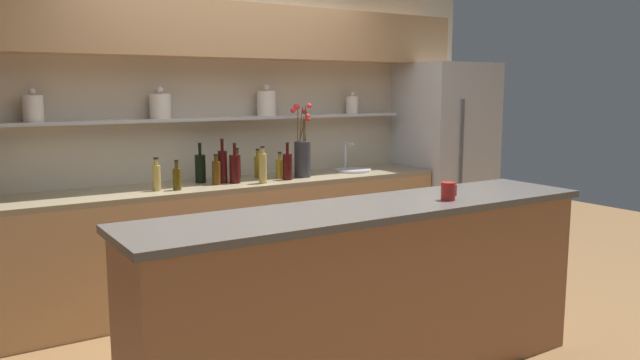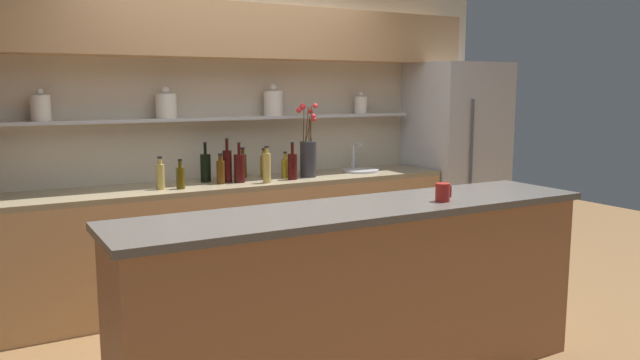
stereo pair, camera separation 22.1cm
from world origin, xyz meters
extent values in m
plane|color=brown|center=(0.00, 0.00, 0.00)|extent=(12.00, 12.00, 0.00)
cube|color=beige|center=(0.00, 1.60, 1.30)|extent=(5.20, 0.10, 2.60)
cube|color=#B7B7BC|center=(-0.04, 1.46, 1.41)|extent=(3.56, 0.18, 0.02)
cylinder|color=silver|center=(-1.38, 1.45, 1.51)|extent=(0.13, 0.13, 0.18)
sphere|color=silver|center=(-1.38, 1.45, 1.63)|extent=(0.05, 0.05, 0.05)
cylinder|color=silver|center=(-0.50, 1.45, 1.51)|extent=(0.16, 0.16, 0.19)
sphere|color=silver|center=(-0.50, 1.45, 1.64)|extent=(0.06, 0.06, 0.06)
cylinder|color=silver|center=(0.41, 1.45, 1.52)|extent=(0.16, 0.16, 0.21)
sphere|color=silver|center=(0.41, 1.45, 1.65)|extent=(0.06, 0.06, 0.06)
cylinder|color=silver|center=(1.28, 1.45, 1.50)|extent=(0.11, 0.11, 0.15)
sphere|color=silver|center=(1.28, 1.45, 1.59)|extent=(0.04, 0.04, 0.04)
cube|color=tan|center=(0.00, 1.38, 2.09)|extent=(4.42, 0.34, 0.42)
cube|color=tan|center=(-0.04, 1.24, 0.44)|extent=(3.66, 0.62, 0.88)
cube|color=gray|center=(-0.04, 1.24, 0.90)|extent=(3.66, 0.62, 0.04)
cube|color=#99603D|center=(0.00, -0.55, 0.49)|extent=(2.70, 0.55, 0.98)
cube|color=#56514C|center=(0.00, -0.55, 1.00)|extent=(2.76, 0.61, 0.04)
cube|color=#B7B7BC|center=(2.20, 1.20, 0.94)|extent=(0.79, 0.70, 1.88)
cylinder|color=#4C4C51|center=(2.06, 0.83, 1.04)|extent=(0.02, 0.02, 1.04)
cylinder|color=#2D2D33|center=(0.60, 1.19, 1.07)|extent=(0.14, 0.14, 0.29)
cylinder|color=#4C3319|center=(0.57, 1.21, 1.34)|extent=(0.02, 0.03, 0.26)
sphere|color=red|center=(0.54, 1.24, 1.47)|extent=(0.05, 0.05, 0.05)
cylinder|color=#4C3319|center=(0.60, 1.19, 1.30)|extent=(0.02, 0.03, 0.18)
sphere|color=red|center=(0.64, 1.17, 1.40)|extent=(0.04, 0.04, 0.04)
cylinder|color=#4C3319|center=(0.60, 1.16, 1.32)|extent=(0.03, 0.01, 0.21)
sphere|color=red|center=(0.61, 1.12, 1.43)|extent=(0.04, 0.04, 0.04)
cylinder|color=#4C3319|center=(0.62, 1.21, 1.34)|extent=(0.05, 0.05, 0.24)
sphere|color=red|center=(0.65, 1.24, 1.46)|extent=(0.04, 0.04, 0.04)
cylinder|color=#4C3319|center=(0.59, 1.20, 1.36)|extent=(0.05, 0.03, 0.28)
sphere|color=red|center=(0.57, 1.23, 1.50)|extent=(0.05, 0.05, 0.05)
cylinder|color=#4C3319|center=(0.62, 1.19, 1.36)|extent=(0.01, 0.02, 0.29)
sphere|color=red|center=(0.66, 1.18, 1.50)|extent=(0.04, 0.04, 0.04)
cylinder|color=#B7B7BC|center=(1.15, 1.24, 0.93)|extent=(0.32, 0.32, 0.02)
cylinder|color=#B7B7BC|center=(1.15, 1.36, 1.05)|extent=(0.02, 0.02, 0.22)
cylinder|color=#B7B7BC|center=(1.15, 1.30, 1.16)|extent=(0.02, 0.12, 0.02)
cylinder|color=#380C0C|center=(0.41, 1.12, 1.02)|extent=(0.08, 0.08, 0.21)
cylinder|color=#380C0C|center=(0.41, 1.12, 1.17)|extent=(0.02, 0.02, 0.08)
cylinder|color=black|center=(0.41, 1.12, 1.21)|extent=(0.03, 0.03, 0.01)
cylinder|color=#380C0C|center=(-0.02, 1.18, 1.03)|extent=(0.08, 0.08, 0.22)
cylinder|color=#380C0C|center=(-0.02, 1.18, 1.18)|extent=(0.02, 0.02, 0.08)
cylinder|color=black|center=(-0.02, 1.18, 1.23)|extent=(0.03, 0.03, 0.01)
cylinder|color=olive|center=(0.26, 1.35, 1.01)|extent=(0.06, 0.06, 0.18)
cylinder|color=olive|center=(0.26, 1.35, 1.12)|extent=(0.03, 0.03, 0.05)
cylinder|color=black|center=(0.26, 1.35, 1.15)|extent=(0.03, 0.03, 0.01)
cylinder|color=tan|center=(0.16, 1.06, 1.03)|extent=(0.06, 0.06, 0.23)
cylinder|color=tan|center=(0.16, 1.06, 1.17)|extent=(0.03, 0.03, 0.04)
cylinder|color=black|center=(0.16, 1.06, 1.20)|extent=(0.03, 0.03, 0.01)
cylinder|color=olive|center=(0.40, 1.22, 1.00)|extent=(0.06, 0.06, 0.15)
cylinder|color=olive|center=(0.40, 1.22, 1.10)|extent=(0.03, 0.03, 0.05)
cylinder|color=black|center=(0.40, 1.22, 1.13)|extent=(0.03, 0.03, 0.01)
cylinder|color=#4C2D0C|center=(-0.17, 1.18, 1.01)|extent=(0.06, 0.06, 0.18)
cylinder|color=#4C2D0C|center=(-0.17, 1.18, 1.12)|extent=(0.03, 0.03, 0.04)
cylinder|color=black|center=(-0.17, 1.18, 1.15)|extent=(0.03, 0.03, 0.01)
cylinder|color=tan|center=(-0.64, 1.15, 1.01)|extent=(0.06, 0.06, 0.18)
cylinder|color=tan|center=(-0.64, 1.15, 1.12)|extent=(0.03, 0.03, 0.04)
cylinder|color=black|center=(-0.64, 1.15, 1.15)|extent=(0.03, 0.03, 0.01)
cylinder|color=#47380A|center=(-0.51, 1.10, 1.00)|extent=(0.06, 0.06, 0.16)
cylinder|color=#47380A|center=(-0.51, 1.10, 1.10)|extent=(0.03, 0.03, 0.05)
cylinder|color=black|center=(-0.51, 1.10, 1.13)|extent=(0.03, 0.03, 0.01)
cylinder|color=black|center=(0.26, 1.27, 0.98)|extent=(0.05, 0.05, 0.12)
cylinder|color=black|center=(0.26, 1.27, 1.06)|extent=(0.03, 0.03, 0.04)
cylinder|color=black|center=(0.26, 1.27, 1.08)|extent=(0.03, 0.03, 0.01)
cylinder|color=black|center=(-0.24, 1.34, 1.03)|extent=(0.08, 0.08, 0.22)
cylinder|color=black|center=(-0.24, 1.34, 1.18)|extent=(0.02, 0.02, 0.08)
cylinder|color=black|center=(-0.24, 1.34, 1.22)|extent=(0.03, 0.03, 0.01)
cylinder|color=#380C0C|center=(-0.09, 1.24, 1.04)|extent=(0.07, 0.07, 0.25)
cylinder|color=#380C0C|center=(-0.09, 1.24, 1.21)|extent=(0.02, 0.02, 0.08)
cylinder|color=black|center=(-0.09, 1.24, 1.26)|extent=(0.03, 0.03, 0.01)
cylinder|color=#4C2D0C|center=(0.11, 1.41, 1.02)|extent=(0.06, 0.06, 0.19)
cylinder|color=#4C2D0C|center=(0.11, 1.41, 1.13)|extent=(0.03, 0.03, 0.04)
cylinder|color=black|center=(0.11, 1.41, 1.16)|extent=(0.03, 0.03, 0.01)
cylinder|color=maroon|center=(0.46, -0.66, 1.07)|extent=(0.08, 0.08, 0.10)
cube|color=maroon|center=(0.51, -0.66, 1.07)|extent=(0.02, 0.01, 0.07)
camera|label=1|loc=(-2.03, -3.20, 1.65)|focal=35.00mm
camera|label=2|loc=(-1.84, -3.32, 1.65)|focal=35.00mm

